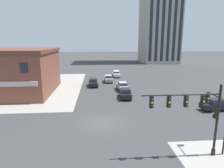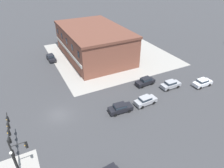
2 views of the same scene
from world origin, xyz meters
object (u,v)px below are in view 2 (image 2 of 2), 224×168
at_px(street_lamp_corner_near, 15,163).
at_px(car_main_southbound_near, 120,108).
at_px(traffic_signal_main, 13,143).
at_px(car_main_mid, 51,57).
at_px(car_main_northbound_near, 145,81).
at_px(car_main_southbound_far, 202,82).
at_px(car_parked_curb, 171,84).
at_px(car_cross_westbound, 145,100).

relative_size(street_lamp_corner_near, car_main_southbound_near, 1.15).
height_order(traffic_signal_main, car_main_mid, traffic_signal_main).
bearing_deg(car_main_northbound_near, traffic_signal_main, -71.49).
distance_m(car_main_southbound_far, car_parked_curb, 7.17).
xyz_separation_m(traffic_signal_main, car_main_southbound_far, (-2.89, 37.54, -3.14)).
distance_m(street_lamp_corner_near, car_main_southbound_far, 38.16).
bearing_deg(car_main_southbound_far, car_cross_westbound, -90.98).
relative_size(traffic_signal_main, car_main_southbound_far, 1.49).
height_order(traffic_signal_main, street_lamp_corner_near, traffic_signal_main).
distance_m(traffic_signal_main, car_main_southbound_far, 37.78).
bearing_deg(car_main_southbound_far, car_main_southbound_near, -91.27).
bearing_deg(car_parked_curb, street_lamp_corner_near, -75.64).
height_order(traffic_signal_main, car_main_southbound_near, traffic_signal_main).
bearing_deg(car_main_southbound_near, traffic_signal_main, -79.09).
relative_size(car_main_northbound_near, car_cross_westbound, 1.00).
bearing_deg(street_lamp_corner_near, car_cross_westbound, 103.87).
xyz_separation_m(car_cross_westbound, car_main_mid, (-27.87, -11.71, 0.00)).
height_order(street_lamp_corner_near, car_parked_curb, street_lamp_corner_near).
distance_m(car_main_northbound_near, car_cross_westbound, 7.09).
xyz_separation_m(street_lamp_corner_near, car_main_southbound_far, (-5.39, 37.70, -2.34)).
bearing_deg(traffic_signal_main, car_main_southbound_far, 94.41).
bearing_deg(car_main_northbound_near, car_main_mid, -144.44).
distance_m(traffic_signal_main, car_main_northbound_near, 28.39).
xyz_separation_m(car_main_northbound_near, car_main_mid, (-22.06, -15.77, 0.00)).
relative_size(traffic_signal_main, car_parked_curb, 1.49).
xyz_separation_m(car_main_northbound_near, car_main_southbound_far, (6.07, 10.78, 0.00)).
height_order(car_parked_curb, car_main_mid, same).
bearing_deg(car_parked_curb, traffic_signal_main, -80.00).
bearing_deg(car_main_northbound_near, street_lamp_corner_near, -66.95).
relative_size(traffic_signal_main, car_cross_westbound, 1.47).
bearing_deg(car_main_northbound_near, car_parked_curb, 49.16).
bearing_deg(car_main_southbound_near, car_main_northbound_near, 120.82).
bearing_deg(car_cross_westbound, traffic_signal_main, -82.11).
relative_size(traffic_signal_main, car_main_northbound_near, 1.46).
xyz_separation_m(car_main_southbound_far, car_parked_curb, (-2.54, -6.71, 0.00)).
height_order(car_main_northbound_near, car_main_southbound_far, same).
distance_m(traffic_signal_main, car_main_mid, 33.05).
xyz_separation_m(car_main_southbound_near, car_main_southbound_far, (0.45, 20.20, 0.00)).
height_order(car_main_southbound_near, car_main_southbound_far, same).
distance_m(car_main_northbound_near, car_main_southbound_far, 12.37).
xyz_separation_m(traffic_signal_main, car_cross_westbound, (-3.15, 22.69, -3.14)).
bearing_deg(car_cross_westbound, car_main_southbound_near, -92.08).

